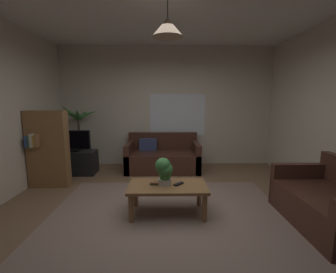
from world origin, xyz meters
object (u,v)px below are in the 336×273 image
object	(u,v)px
couch_right_side	(332,206)
tv	(73,141)
coffee_table	(168,190)
potted_plant_on_table	(164,170)
potted_palm_corner	(80,138)
book_on_table_0	(155,183)
bookshelf_corner	(48,149)
tv_stand	(75,162)
remote_on_table_0	(179,184)
pendant_lamp	(168,27)
book_on_table_1	(155,182)
couch_under_window	(163,158)

from	to	relation	value
couch_right_side	tv	distance (m)	4.59
couch_right_side	coffee_table	distance (m)	2.09
potted_plant_on_table	potted_palm_corner	bearing A→B (deg)	130.89
potted_plant_on_table	book_on_table_0	bearing A→B (deg)	160.01
book_on_table_0	tv	distance (m)	2.52
tv	bookshelf_corner	bearing A→B (deg)	-104.80
tv_stand	tv	bearing A→B (deg)	-90.00
remote_on_table_0	potted_plant_on_table	bearing A→B (deg)	-134.67
potted_plant_on_table	potted_palm_corner	size ratio (longest dim) A/B	0.25
coffee_table	pendant_lamp	distance (m)	2.13
tv	potted_palm_corner	size ratio (longest dim) A/B	0.46
book_on_table_1	couch_under_window	bearing A→B (deg)	87.53
couch_under_window	bookshelf_corner	world-z (taller)	bookshelf_corner
book_on_table_1	tv_stand	world-z (taller)	tv_stand
bookshelf_corner	pendant_lamp	xyz separation A→B (m)	(2.17, -1.07, 1.77)
couch_right_side	bookshelf_corner	world-z (taller)	bookshelf_corner
remote_on_table_0	pendant_lamp	world-z (taller)	pendant_lamp
couch_under_window	potted_plant_on_table	bearing A→B (deg)	-88.77
tv	pendant_lamp	distance (m)	3.18
book_on_table_0	remote_on_table_0	distance (m)	0.33
tv_stand	potted_plant_on_table	bearing A→B (deg)	-42.69
book_on_table_0	remote_on_table_0	size ratio (longest dim) A/B	0.99
coffee_table	potted_palm_corner	world-z (taller)	potted_palm_corner
couch_under_window	tv	bearing A→B (deg)	-171.74
couch_under_window	remote_on_table_0	bearing A→B (deg)	-83.18
tv_stand	pendant_lamp	distance (m)	3.48
book_on_table_0	pendant_lamp	world-z (taller)	pendant_lamp
couch_right_side	coffee_table	xyz separation A→B (m)	(-2.05, 0.36, 0.08)
bookshelf_corner	couch_under_window	bearing A→B (deg)	25.18
book_on_table_1	pendant_lamp	world-z (taller)	pendant_lamp
book_on_table_0	couch_under_window	bearing A→B (deg)	87.69
couch_right_side	pendant_lamp	distance (m)	3.03
potted_plant_on_table	tv_stand	distance (m)	2.66
coffee_table	potted_plant_on_table	world-z (taller)	potted_plant_on_table
book_on_table_1	remote_on_table_0	distance (m)	0.33
couch_under_window	pendant_lamp	world-z (taller)	pendant_lamp
couch_under_window	book_on_table_1	distance (m)	2.01
couch_under_window	potted_plant_on_table	world-z (taller)	couch_under_window
tv_stand	book_on_table_0	bearing A→B (deg)	-43.86
couch_right_side	pendant_lamp	bearing A→B (deg)	-100.04
tv_stand	pendant_lamp	xyz separation A→B (m)	(1.98, -1.79, 2.23)
book_on_table_0	potted_palm_corner	distance (m)	2.96
potted_plant_on_table	couch_right_side	bearing A→B (deg)	-9.97
tv	pendant_lamp	world-z (taller)	pendant_lamp
couch_under_window	pendant_lamp	size ratio (longest dim) A/B	3.41
coffee_table	couch_under_window	bearing A→B (deg)	92.53
tv_stand	potted_palm_corner	bearing A→B (deg)	97.64
book_on_table_0	pendant_lamp	bearing A→B (deg)	-16.56
coffee_table	bookshelf_corner	bearing A→B (deg)	153.78
potted_plant_on_table	tv	size ratio (longest dim) A/B	0.54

